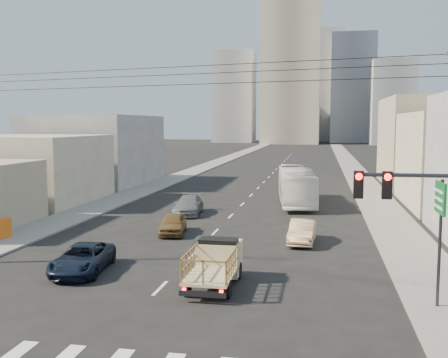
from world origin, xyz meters
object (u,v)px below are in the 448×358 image
(navy_pickup, at_px, (83,259))
(traffic_signal, at_px, (428,228))
(sedan_grey, at_px, (188,205))
(green_sign, at_px, (440,212))
(city_bus, at_px, (296,186))
(sedan_tan, at_px, (302,232))
(flatbed_pickup, at_px, (215,261))
(sedan_brown, at_px, (173,224))

(navy_pickup, relative_size, traffic_signal, 0.79)
(sedan_grey, height_order, green_sign, green_sign)
(city_bus, relative_size, green_sign, 2.33)
(sedan_grey, bearing_deg, traffic_signal, -66.57)
(sedan_tan, bearing_deg, flatbed_pickup, -108.17)
(navy_pickup, distance_m, green_sign, 16.01)
(flatbed_pickup, distance_m, sedan_brown, 11.20)
(traffic_signal, bearing_deg, green_sign, 74.45)
(flatbed_pickup, height_order, navy_pickup, flatbed_pickup)
(city_bus, height_order, sedan_brown, city_bus)
(city_bus, height_order, sedan_tan, city_bus)
(city_bus, height_order, green_sign, green_sign)
(city_bus, relative_size, traffic_signal, 1.94)
(city_bus, bearing_deg, flatbed_pickup, -101.94)
(navy_pickup, distance_m, sedan_brown, 9.41)
(city_bus, height_order, traffic_signal, traffic_signal)
(flatbed_pickup, bearing_deg, sedan_tan, 68.92)
(green_sign, bearing_deg, sedan_brown, 140.14)
(sedan_tan, distance_m, green_sign, 12.10)
(traffic_signal, bearing_deg, sedan_grey, 118.99)
(sedan_grey, bearing_deg, sedan_tan, -48.20)
(navy_pickup, height_order, sedan_brown, sedan_brown)
(city_bus, bearing_deg, green_sign, -82.05)
(city_bus, relative_size, sedan_tan, 2.85)
(flatbed_pickup, xyz_separation_m, traffic_signal, (7.53, -6.35, 2.98))
(flatbed_pickup, bearing_deg, city_bus, 84.34)
(sedan_tan, bearing_deg, green_sign, -59.38)
(navy_pickup, relative_size, sedan_tan, 1.15)
(city_bus, distance_m, sedan_grey, 10.66)
(sedan_brown, height_order, green_sign, green_sign)
(sedan_tan, bearing_deg, navy_pickup, -138.23)
(sedan_brown, distance_m, green_sign, 18.14)
(sedan_brown, bearing_deg, sedan_grey, 87.09)
(flatbed_pickup, relative_size, navy_pickup, 0.93)
(sedan_tan, xyz_separation_m, traffic_signal, (4.05, -15.37, 3.41))
(navy_pickup, height_order, city_bus, city_bus)
(sedan_grey, bearing_deg, sedan_brown, -88.95)
(green_sign, bearing_deg, sedan_tan, 117.70)
(sedan_tan, relative_size, sedan_grey, 0.84)
(city_bus, xyz_separation_m, sedan_tan, (1.06, -15.31, -0.95))
(flatbed_pickup, height_order, green_sign, green_sign)
(green_sign, bearing_deg, city_bus, 104.22)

